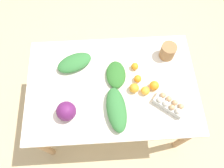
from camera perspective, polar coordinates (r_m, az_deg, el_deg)
ground_plane at (r=2.53m, az=-0.00°, el=-7.22°), size 8.00×8.00×0.00m
dining_table at (r=1.92m, az=-0.00°, el=-1.38°), size 1.43×0.94×0.75m
cabbage_purple at (r=1.71m, az=-11.87°, el=-6.95°), size 0.15×0.15×0.15m
egg_carton at (r=1.78m, az=14.80°, el=-5.12°), size 0.26×0.24×0.09m
paper_bag at (r=1.97m, az=14.38°, el=8.27°), size 0.13×0.13×0.14m
greens_bunch_beet_tops at (r=1.84m, az=1.03°, el=2.51°), size 0.17×0.26×0.07m
greens_bunch_scallion at (r=1.91m, az=-9.78°, el=5.52°), size 0.34×0.27×0.08m
greens_bunch_dandelion at (r=1.71m, az=1.17°, el=-6.64°), size 0.19×0.38×0.10m
orange_0 at (r=1.84m, az=6.72°, el=1.37°), size 0.06×0.06×0.06m
orange_1 at (r=1.82m, az=10.97°, el=-0.41°), size 0.08×0.08×0.08m
orange_2 at (r=1.89m, az=5.96°, el=4.59°), size 0.06×0.06×0.06m
orange_3 at (r=1.79m, az=5.80°, el=-1.07°), size 0.08×0.08×0.08m
orange_4 at (r=1.79m, az=8.71°, el=-1.72°), size 0.07×0.07×0.07m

